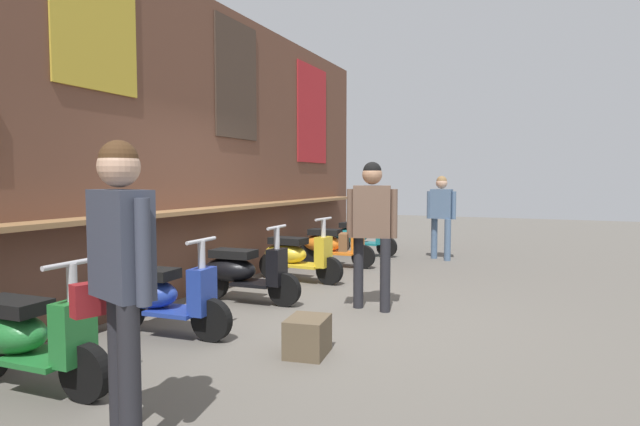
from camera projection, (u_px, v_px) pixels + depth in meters
ground_plane at (321, 312)px, 5.96m from camera, size 32.31×32.31×0.00m
market_stall_facade at (177, 143)px, 6.65m from camera, size 11.54×0.61×3.98m
scooter_green at (24, 336)px, 3.74m from camera, size 0.46×1.40×0.97m
scooter_blue at (160, 296)px, 5.05m from camera, size 0.48×1.40×0.97m
scooter_black at (242, 271)px, 6.40m from camera, size 0.46×1.40×0.97m
scooter_yellow at (295, 255)px, 7.74m from camera, size 0.50×1.40×0.97m
scooter_orange at (331, 244)px, 9.03m from camera, size 0.47×1.40×0.97m
scooter_teal at (359, 236)px, 10.37m from camera, size 0.48×1.40×0.97m
shopper_with_handbag at (371, 219)px, 5.99m from camera, size 0.40×0.67×1.72m
shopper_browsing at (441, 209)px, 9.77m from camera, size 0.30×0.55×1.59m
shopper_passing at (120, 260)px, 2.91m from camera, size 0.40×0.68×1.74m
merchandise_crate at (308, 336)px, 4.49m from camera, size 0.46×0.39×0.33m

